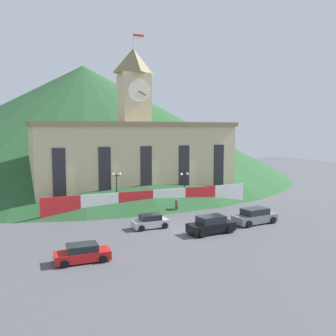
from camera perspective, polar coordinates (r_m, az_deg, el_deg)
ground_plane at (r=39.38m, az=3.95°, el=-9.74°), size 160.00×160.00×0.00m
civic_building at (r=55.46m, az=-5.14°, el=1.60°), size 29.32×10.37×24.58m
banner_fence at (r=49.21m, az=-2.29°, el=-4.93°), size 28.24×0.12×2.70m
hillside_backdrop at (r=90.64m, az=-12.67°, el=7.08°), size 93.99×93.99×25.20m
street_lamp_far_right at (r=48.14m, az=-7.85°, el=-2.39°), size 1.26×0.36×5.09m
street_lamp_right at (r=51.65m, az=2.52°, el=-2.09°), size 1.26×0.36×4.65m
car_gray_pickup at (r=43.70m, az=13.10°, el=-7.20°), size 5.48×2.80×1.75m
car_black_suv at (r=39.07m, az=6.56°, el=-8.63°), size 5.03×2.64×1.80m
car_silver_hatch at (r=40.75m, az=-2.71°, el=-8.19°), size 3.91×2.03×1.50m
car_red_sedan at (r=31.65m, az=-12.93°, el=-12.58°), size 4.47×2.26×1.45m
pedestrian at (r=48.19m, az=1.31°, el=-5.66°), size 0.44×0.44×1.72m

